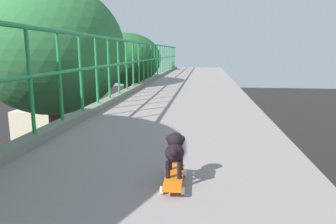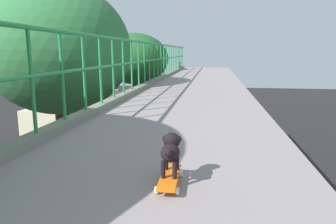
# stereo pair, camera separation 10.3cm
# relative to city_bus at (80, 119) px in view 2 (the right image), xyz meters

# --- Properties ---
(city_bus) EXTENTS (2.74, 10.94, 3.58)m
(city_bus) POSITION_rel_city_bus_xyz_m (0.00, 0.00, 0.00)
(city_bus) COLOR beige
(city_bus) RESTS_ON ground
(roadside_tree_mid) EXTENTS (4.48, 4.48, 8.99)m
(roadside_tree_mid) POSITION_rel_city_bus_xyz_m (4.99, -12.09, 4.91)
(roadside_tree_mid) COLOR #4B3725
(roadside_tree_mid) RESTS_ON ground
(roadside_tree_far) EXTENTS (3.93, 3.93, 7.97)m
(roadside_tree_far) POSITION_rel_city_bus_xyz_m (5.21, -3.69, 4.41)
(roadside_tree_far) COLOR #553324
(roadside_tree_far) RESTS_ON ground
(toy_skateboard) EXTENTS (0.19, 0.53, 0.08)m
(toy_skateboard) POSITION_rel_city_bus_xyz_m (9.47, -18.93, 3.92)
(toy_skateboard) COLOR orange
(toy_skateboard) RESTS_ON overpass_deck
(small_dog) EXTENTS (0.16, 0.35, 0.32)m
(small_dog) POSITION_rel_city_bus_xyz_m (9.47, -18.87, 4.14)
(small_dog) COLOR black
(small_dog) RESTS_ON toy_skateboard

